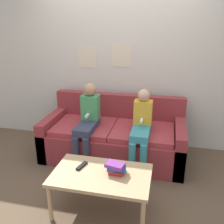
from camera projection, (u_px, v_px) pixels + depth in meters
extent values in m
plane|color=brown|center=(105.00, 177.00, 3.23)|extent=(10.00, 10.00, 0.00)
cube|color=beige|center=(122.00, 62.00, 3.80)|extent=(8.00, 0.06, 2.60)
cube|color=beige|center=(87.00, 58.00, 3.87)|extent=(0.29, 0.00, 0.31)
cube|color=beige|center=(122.00, 55.00, 3.74)|extent=(0.30, 0.00, 0.35)
cube|color=maroon|center=(114.00, 143.00, 3.64)|extent=(1.99, 0.91, 0.43)
cube|color=maroon|center=(119.00, 107.00, 3.85)|extent=(1.99, 0.14, 0.43)
cube|color=maroon|center=(55.00, 133.00, 3.81)|extent=(0.14, 0.91, 0.59)
cube|color=maroon|center=(179.00, 145.00, 3.42)|extent=(0.14, 0.91, 0.59)
cube|color=#A1343A|center=(85.00, 126.00, 3.61)|extent=(0.83, 0.75, 0.07)
cube|color=#A1343A|center=(143.00, 132.00, 3.44)|extent=(0.83, 0.75, 0.07)
cube|color=tan|center=(101.00, 175.00, 2.53)|extent=(1.00, 0.60, 0.04)
cylinder|color=tan|center=(50.00, 203.00, 2.47)|extent=(0.04, 0.04, 0.41)
cylinder|color=tan|center=(143.00, 218.00, 2.28)|extent=(0.04, 0.04, 0.41)
cylinder|color=tan|center=(70.00, 174.00, 2.94)|extent=(0.04, 0.04, 0.41)
cylinder|color=tan|center=(148.00, 184.00, 2.75)|extent=(0.04, 0.04, 0.41)
cylinder|color=#33384C|center=(76.00, 155.00, 3.27)|extent=(0.09, 0.09, 0.50)
cylinder|color=#33384C|center=(86.00, 156.00, 3.24)|extent=(0.09, 0.09, 0.50)
cube|color=#33384C|center=(87.00, 126.00, 3.42)|extent=(0.23, 0.56, 0.09)
cube|color=#429356|center=(90.00, 107.00, 3.49)|extent=(0.24, 0.16, 0.35)
sphere|color=tan|center=(90.00, 89.00, 3.40)|extent=(0.18, 0.18, 0.18)
cube|color=white|center=(87.00, 116.00, 3.38)|extent=(0.03, 0.12, 0.03)
cylinder|color=teal|center=(132.00, 161.00, 3.12)|extent=(0.09, 0.09, 0.50)
cylinder|color=teal|center=(143.00, 163.00, 3.09)|extent=(0.09, 0.09, 0.50)
cube|color=teal|center=(141.00, 131.00, 3.26)|extent=(0.23, 0.56, 0.09)
cube|color=gold|center=(143.00, 112.00, 3.35)|extent=(0.24, 0.16, 0.32)
sphere|color=tan|center=(144.00, 95.00, 3.26)|extent=(0.16, 0.16, 0.16)
cube|color=white|center=(142.00, 121.00, 3.23)|extent=(0.03, 0.12, 0.03)
cube|color=black|center=(82.00, 166.00, 2.64)|extent=(0.08, 0.17, 0.02)
cube|color=red|center=(117.00, 171.00, 2.54)|extent=(0.15, 0.15, 0.04)
cube|color=#23519E|center=(117.00, 168.00, 2.51)|extent=(0.20, 0.12, 0.04)
cube|color=#7A3389|center=(115.00, 165.00, 2.50)|extent=(0.20, 0.16, 0.04)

